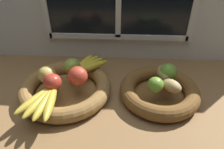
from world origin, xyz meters
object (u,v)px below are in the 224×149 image
at_px(potato_small, 171,86).
at_px(lime_far, 168,72).
at_px(apple_golden_left, 47,74).
at_px(apple_red_front, 52,82).
at_px(fruit_bowl_right, 159,91).
at_px(apple_green_back, 72,67).
at_px(fruit_bowl_left, 66,88).
at_px(potato_back, 165,73).
at_px(lime_near, 155,85).
at_px(banana_bunch_front, 43,100).
at_px(chili_pepper, 166,89).
at_px(apple_red_right, 78,76).
at_px(banana_bunch_back, 87,65).

bearing_deg(potato_small, lime_far, 91.49).
height_order(apple_golden_left, apple_red_front, apple_golden_left).
distance_m(fruit_bowl_right, apple_green_back, 0.35).
bearing_deg(fruit_bowl_left, apple_golden_left, 177.92).
bearing_deg(apple_green_back, potato_back, -1.82).
xyz_separation_m(potato_small, lime_near, (-0.06, -0.01, 0.01)).
relative_size(fruit_bowl_right, banana_bunch_front, 1.61).
bearing_deg(banana_bunch_front, fruit_bowl_right, 17.24).
bearing_deg(fruit_bowl_right, apple_green_back, 170.78).
bearing_deg(apple_red_front, fruit_bowl_left, 60.06).
bearing_deg(apple_golden_left, lime_near, -5.86).
bearing_deg(potato_back, fruit_bowl_right, -114.44).
height_order(fruit_bowl_left, potato_back, potato_back).
xyz_separation_m(apple_golden_left, potato_small, (0.45, -0.03, -0.01)).
xyz_separation_m(banana_bunch_front, lime_near, (0.37, 0.09, 0.01)).
relative_size(apple_green_back, chili_pepper, 0.59).
height_order(fruit_bowl_right, apple_golden_left, apple_golden_left).
bearing_deg(lime_far, apple_green_back, 177.43).
distance_m(apple_red_right, potato_small, 0.33).
relative_size(fruit_bowl_right, potato_small, 3.89).
xyz_separation_m(potato_back, lime_far, (0.01, -0.01, 0.01)).
distance_m(apple_red_right, lime_far, 0.34).
distance_m(banana_bunch_back, lime_far, 0.32).
xyz_separation_m(apple_red_front, chili_pepper, (0.40, 0.01, -0.02)).
distance_m(fruit_bowl_left, apple_golden_left, 0.09).
distance_m(potato_small, potato_back, 0.08).
xyz_separation_m(banana_bunch_back, potato_back, (0.31, -0.05, 0.01)).
relative_size(apple_golden_left, lime_far, 0.99).
relative_size(apple_golden_left, banana_bunch_front, 0.35).
height_order(apple_green_back, lime_far, same).
relative_size(apple_golden_left, apple_red_right, 0.89).
bearing_deg(apple_red_front, lime_near, 1.61).
xyz_separation_m(apple_green_back, lime_near, (0.31, -0.09, -0.00)).
xyz_separation_m(apple_golden_left, chili_pepper, (0.44, -0.04, -0.02)).
bearing_deg(fruit_bowl_right, banana_bunch_front, -162.76).
height_order(potato_back, chili_pepper, potato_back).
distance_m(apple_green_back, apple_red_right, 0.08).
bearing_deg(apple_green_back, lime_near, -16.61).
relative_size(banana_bunch_front, lime_near, 3.26).
xyz_separation_m(fruit_bowl_left, potato_back, (0.38, 0.04, 0.06)).
height_order(banana_bunch_front, lime_far, lime_far).
distance_m(potato_small, chili_pepper, 0.02).
bearing_deg(banana_bunch_back, apple_red_right, -98.30).
xyz_separation_m(fruit_bowl_left, apple_golden_left, (-0.06, 0.00, 0.06)).
height_order(fruit_bowl_left, apple_red_right, apple_red_right).
xyz_separation_m(apple_red_front, potato_small, (0.42, 0.02, -0.01)).
distance_m(apple_golden_left, potato_small, 0.45).
distance_m(apple_golden_left, banana_bunch_front, 0.13).
bearing_deg(fruit_bowl_left, lime_far, 5.63).
bearing_deg(potato_small, apple_red_right, 176.64).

